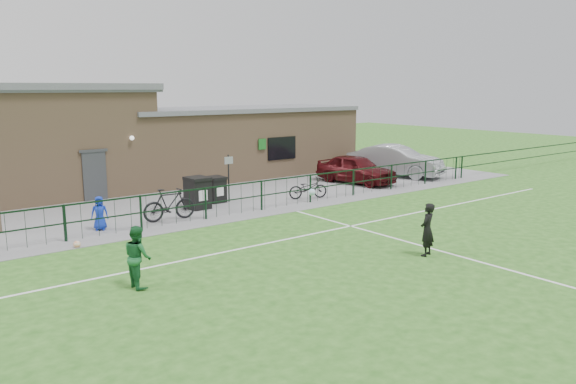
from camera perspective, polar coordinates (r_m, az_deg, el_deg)
ground at (r=15.75m, az=11.27°, el=-7.32°), size 90.00×90.00×0.00m
paving_strip at (r=26.34m, az=-11.36°, el=-0.06°), size 34.00×13.00×0.02m
pitch_line_touch at (r=21.48m, az=-4.57°, el=-2.31°), size 28.00×0.10×0.01m
pitch_line_mid at (r=18.50m, az=1.90°, el=-4.40°), size 28.00×0.10×0.01m
pitch_line_perp at (r=17.25m, az=15.68°, el=-5.91°), size 0.10×16.00×0.01m
perimeter_fence at (r=21.52m, az=-4.88°, el=-0.67°), size 28.00×0.10×1.20m
wheelie_bin_left at (r=22.61m, az=-9.18°, el=-0.19°), size 0.83×0.93×1.18m
wheelie_bin_right at (r=23.75m, az=-7.38°, el=0.16°), size 0.70×0.78×1.01m
sign_post at (r=23.73m, az=-6.05°, el=1.40°), size 0.07×0.07×2.00m
car_maroon at (r=28.46m, az=6.93°, el=2.34°), size 2.37×4.44×1.44m
car_silver at (r=31.05m, az=10.85°, el=3.14°), size 3.45×5.39×1.68m
bicycle_d at (r=20.75m, az=-11.96°, el=-1.25°), size 2.01×0.71×1.19m
bicycle_e at (r=24.37m, az=2.04°, el=0.40°), size 1.84×1.13×0.91m
spectator_child at (r=20.01m, az=-18.60°, el=-2.05°), size 0.67×0.57×1.16m
goalkeeper_kick at (r=16.63m, az=13.56°, el=-3.60°), size 1.84×3.84×1.62m
outfield_player at (r=14.11m, az=-15.02°, el=-6.36°), size 0.58×0.74×1.53m
ball_ground at (r=18.21m, az=-20.64°, el=-5.00°), size 0.22×0.22×0.22m
clubhouse at (r=28.41m, az=-15.83°, el=5.01°), size 24.25×5.40×4.96m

